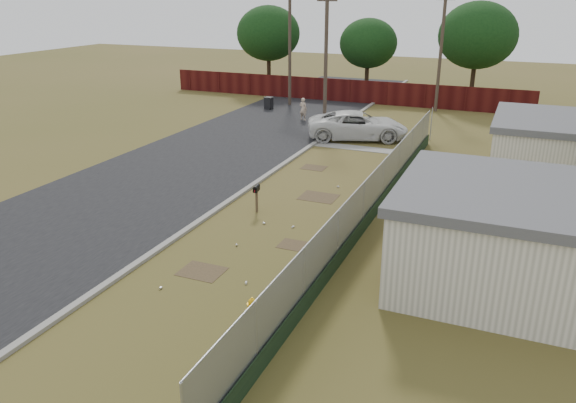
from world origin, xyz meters
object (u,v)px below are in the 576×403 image
at_px(pedestrian, 303,109).
at_px(trash_bin, 269,103).
at_px(mailbox, 256,191).
at_px(pickup_truck, 358,125).
at_px(fire_hydrant, 252,311).

distance_m(pedestrian, trash_bin, 4.65).
relative_size(mailbox, pickup_truck, 0.19).
bearing_deg(pedestrian, pickup_truck, 156.06).
bearing_deg(mailbox, fire_hydrant, -65.03).
bearing_deg(trash_bin, fire_hydrant, -66.21).
relative_size(pedestrian, trash_bin, 1.70).
bearing_deg(pedestrian, mailbox, 117.47).
relative_size(fire_hydrant, trash_bin, 0.86).
distance_m(pickup_truck, trash_bin, 10.81).
distance_m(fire_hydrant, mailbox, 8.22).
bearing_deg(trash_bin, pedestrian, -34.17).
height_order(fire_hydrant, trash_bin, trash_bin).
relative_size(fire_hydrant, mailbox, 0.69).
bearing_deg(fire_hydrant, trash_bin, 113.79).
bearing_deg(mailbox, pickup_truck, 88.29).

